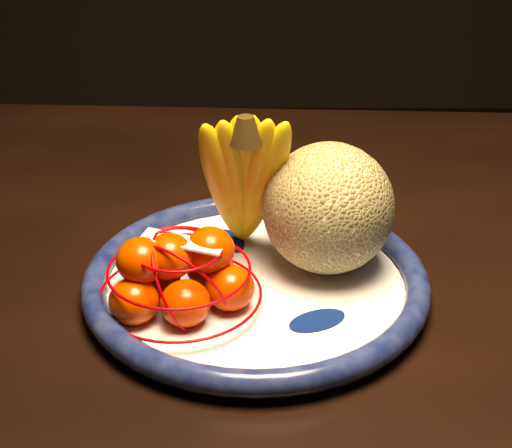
{
  "coord_description": "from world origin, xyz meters",
  "views": [
    {
      "loc": [
        -0.03,
        -0.8,
        1.12
      ],
      "look_at": [
        -0.04,
        -0.16,
        0.77
      ],
      "focal_mm": 55.0,
      "sensor_mm": 36.0,
      "label": 1
    }
  ],
  "objects_px": {
    "fruit_bowl": "(256,281)",
    "cantaloupe": "(328,208)",
    "banana_bunch": "(244,176)",
    "dining_table": "(245,304)",
    "mandarin_bag": "(180,276)"
  },
  "relations": [
    {
      "from": "fruit_bowl",
      "to": "cantaloupe",
      "type": "distance_m",
      "value": 0.1
    },
    {
      "from": "fruit_bowl",
      "to": "banana_bunch",
      "type": "bearing_deg",
      "value": 103.02
    },
    {
      "from": "dining_table",
      "to": "fruit_bowl",
      "type": "xyz_separation_m",
      "value": [
        0.01,
        -0.09,
        0.09
      ]
    },
    {
      "from": "cantaloupe",
      "to": "banana_bunch",
      "type": "height_order",
      "value": "banana_bunch"
    },
    {
      "from": "banana_bunch",
      "to": "mandarin_bag",
      "type": "bearing_deg",
      "value": -126.63
    },
    {
      "from": "dining_table",
      "to": "cantaloupe",
      "type": "distance_m",
      "value": 0.18
    },
    {
      "from": "cantaloupe",
      "to": "banana_bunch",
      "type": "xyz_separation_m",
      "value": [
        -0.08,
        0.02,
        0.02
      ]
    },
    {
      "from": "dining_table",
      "to": "fruit_bowl",
      "type": "distance_m",
      "value": 0.13
    },
    {
      "from": "mandarin_bag",
      "to": "fruit_bowl",
      "type": "bearing_deg",
      "value": 29.74
    },
    {
      "from": "dining_table",
      "to": "cantaloupe",
      "type": "bearing_deg",
      "value": -33.36
    },
    {
      "from": "dining_table",
      "to": "banana_bunch",
      "type": "xyz_separation_m",
      "value": [
        0.0,
        -0.04,
        0.17
      ]
    },
    {
      "from": "cantaloupe",
      "to": "mandarin_bag",
      "type": "relative_size",
      "value": 0.77
    },
    {
      "from": "fruit_bowl",
      "to": "banana_bunch",
      "type": "relative_size",
      "value": 1.9
    },
    {
      "from": "dining_table",
      "to": "cantaloupe",
      "type": "xyz_separation_m",
      "value": [
        0.08,
        -0.06,
        0.15
      ]
    },
    {
      "from": "cantaloupe",
      "to": "banana_bunch",
      "type": "distance_m",
      "value": 0.09
    }
  ]
}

